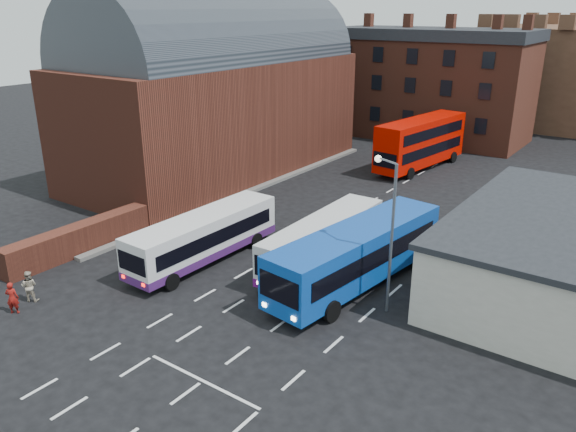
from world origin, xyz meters
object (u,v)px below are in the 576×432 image
Objects in this scene: bus_white_outbound at (204,234)px; bus_red_double at (421,142)px; bus_blue at (358,252)px; pedestrian_red at (12,298)px; street_lamp at (389,223)px; bus_white_inbound at (324,239)px; pedestrian_beige at (29,286)px.

bus_red_double is at bearing 86.54° from bus_white_outbound.
pedestrian_red is at bearing 52.62° from bus_blue.
street_lamp is (11.38, 1.06, 2.99)m from bus_white_outbound.
pedestrian_beige is (-10.13, -12.53, -0.84)m from bus_white_inbound.
bus_red_double is (-4.00, 23.36, 0.82)m from bus_white_inbound.
street_lamp is at bearing 6.40° from bus_white_outbound.
street_lamp reaches higher than bus_white_outbound.
bus_blue is 17.78m from pedestrian_red.
bus_red_double is 36.45m from pedestrian_beige.
bus_white_outbound is 9.80m from pedestrian_beige.
street_lamp is at bearing 152.84° from bus_white_inbound.
pedestrian_beige is at bearing 87.89° from bus_red_double.
bus_blue is 3.90m from street_lamp.
bus_white_outbound is 11.81m from street_lamp.
pedestrian_red is at bearing 78.84° from pedestrian_beige.
bus_white_inbound is 16.13m from pedestrian_beige.
bus_red_double is 37.55m from pedestrian_red.
pedestrian_beige is at bearing -105.20° from pedestrian_red.
bus_white_outbound is 27.08m from bus_red_double.
pedestrian_red is (-9.63, -13.73, -0.83)m from bus_white_inbound.
bus_white_inbound is 6.55m from street_lamp.
bus_white_outbound is 6.33× the size of pedestrian_beige.
pedestrian_red is (-14.85, -11.16, -3.85)m from street_lamp.
bus_white_inbound is 16.79m from pedestrian_red.
pedestrian_beige is (-3.97, -8.91, -0.87)m from bus_white_outbound.
street_lamp is (5.22, -2.56, 3.02)m from bus_white_inbound.
street_lamp reaches higher than pedestrian_beige.
bus_red_double reaches higher than pedestrian_red.
street_lamp is 4.63× the size of pedestrian_beige.
bus_blue is at bearing -172.40° from pedestrian_red.
bus_white_outbound is 7.14m from bus_white_inbound.
bus_blue is at bearing 157.93° from bus_white_inbound.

